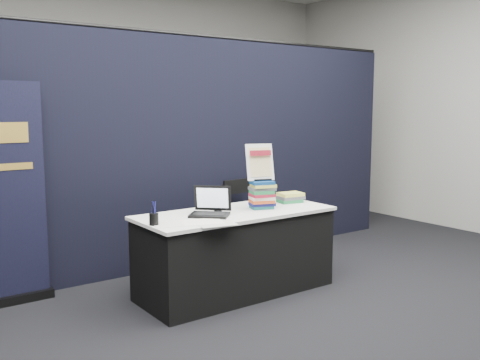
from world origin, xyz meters
name	(u,v)px	position (x,y,z in m)	size (l,w,h in m)	color
floor	(274,310)	(0.00, 0.00, 0.00)	(8.00, 8.00, 0.00)	black
wall_back	(92,102)	(0.00, 4.00, 1.75)	(8.00, 0.02, 3.50)	#A4A39B
drape_partition	(177,153)	(0.00, 1.60, 1.20)	(6.00, 0.08, 2.40)	black
display_table	(236,252)	(0.00, 0.55, 0.38)	(1.80, 0.75, 0.75)	black
laptop	(207,209)	(-0.31, 0.55, 0.81)	(0.39, 0.45, 0.25)	black
mouse	(218,211)	(-0.16, 0.60, 0.77)	(0.06, 0.10, 0.03)	black
brochure_left	(172,224)	(-0.73, 0.41, 0.75)	(0.29, 0.20, 0.00)	silver
brochure_mid	(216,224)	(-0.43, 0.22, 0.75)	(0.30, 0.22, 0.00)	silver
brochure_right	(202,222)	(-0.48, 0.35, 0.75)	(0.33, 0.23, 0.00)	white
pen_cup	(154,219)	(-0.85, 0.47, 0.80)	(0.07, 0.07, 0.10)	black
book_stack_tall	(262,195)	(0.27, 0.52, 0.88)	(0.25, 0.22, 0.26)	#1A655F
book_stack_short	(290,198)	(0.70, 0.61, 0.80)	(0.25, 0.21, 0.10)	#217C43
info_sign	(260,163)	(0.27, 0.55, 1.17)	(0.27, 0.18, 0.35)	black
stacking_chair	(246,218)	(0.62, 1.24, 0.50)	(0.45, 0.46, 0.90)	black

